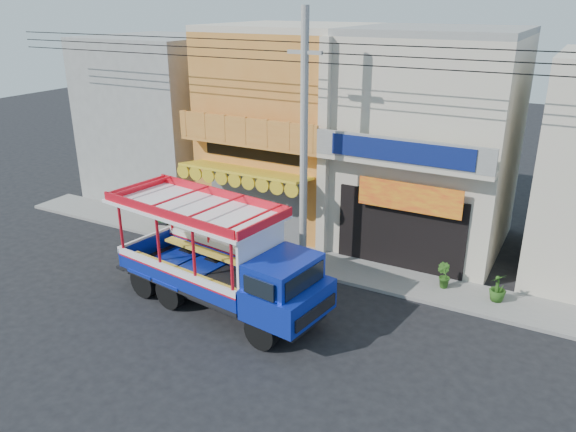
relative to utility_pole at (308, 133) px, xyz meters
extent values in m
plane|color=black|center=(0.85, -3.30, -5.03)|extent=(90.00, 90.00, 0.00)
cube|color=slate|center=(0.85, 0.70, -4.97)|extent=(30.00, 2.00, 0.12)
cube|color=#C8762C|center=(-3.15, 4.70, -1.03)|extent=(6.00, 6.00, 8.00)
cube|color=#595B5E|center=(-3.15, 1.68, -3.63)|extent=(4.20, 0.10, 2.60)
cube|color=gold|center=(-3.15, 0.95, -1.98)|extent=(5.20, 1.50, 0.31)
cube|color=#C8762C|center=(-3.15, 1.35, -0.98)|extent=(6.00, 0.70, 0.18)
cube|color=#C8762C|center=(-3.15, 1.05, -0.43)|extent=(6.00, 0.12, 0.95)
cube|color=black|center=(-3.15, 1.67, -1.48)|extent=(4.50, 0.04, 0.45)
cube|color=beige|center=(-3.15, 4.70, 3.09)|extent=(6.00, 6.00, 0.24)
cube|color=beige|center=(2.85, 4.70, -1.03)|extent=(6.00, 6.00, 8.00)
cube|color=black|center=(2.85, 1.68, -3.53)|extent=(4.60, 0.12, 2.80)
cube|color=yellow|center=(3.15, 1.40, -2.13)|extent=(3.60, 0.05, 1.00)
cube|color=beige|center=(2.85, 1.35, -0.98)|extent=(6.00, 0.70, 0.18)
cube|color=gray|center=(2.85, 1.05, -0.48)|extent=(6.00, 0.12, 0.85)
cube|color=navy|center=(2.85, 0.98, -0.48)|extent=(4.80, 0.06, 0.70)
cube|color=gray|center=(2.85, 4.70, 3.09)|extent=(6.00, 6.00, 0.24)
cube|color=beige|center=(-0.15, 1.55, -1.03)|extent=(0.35, 0.30, 8.00)
cube|color=gray|center=(-10.15, 4.70, -1.23)|extent=(6.00, 6.00, 7.60)
cylinder|color=gray|center=(-0.15, 0.00, -0.53)|extent=(0.26, 0.26, 9.00)
cube|color=gray|center=(-0.15, 0.00, 2.57)|extent=(1.20, 0.12, 0.12)
cylinder|color=black|center=(0.85, 0.00, 2.27)|extent=(28.00, 0.04, 0.04)
cylinder|color=black|center=(0.85, 0.00, 2.57)|extent=(28.00, 0.04, 0.04)
cylinder|color=black|center=(0.85, 0.00, 2.87)|extent=(28.00, 0.04, 0.04)
cylinder|color=black|center=(1.07, -4.89, -4.52)|extent=(1.06, 0.43, 1.03)
cylinder|color=black|center=(1.34, -2.96, -4.52)|extent=(1.06, 0.43, 1.03)
cylinder|color=black|center=(-2.60, -4.38, -4.52)|extent=(1.06, 0.43, 1.03)
cylinder|color=black|center=(-2.33, -2.45, -4.52)|extent=(1.06, 0.43, 1.03)
cylinder|color=black|center=(-3.82, -4.21, -4.52)|extent=(1.06, 0.43, 1.03)
cylinder|color=black|center=(-3.55, -2.27, -4.52)|extent=(1.06, 0.43, 1.03)
cube|color=black|center=(-1.24, -3.58, -4.42)|extent=(7.08, 2.64, 0.29)
cube|color=#0F26A6|center=(1.41, -3.95, -3.85)|extent=(2.15, 2.50, 0.93)
cube|color=#0F26A6|center=(1.25, -3.93, -3.03)|extent=(1.71, 2.26, 0.77)
cube|color=black|center=(1.97, -4.03, -3.08)|extent=(0.31, 1.80, 0.57)
cube|color=black|center=(-2.08, -3.47, -4.21)|extent=(5.35, 2.94, 0.12)
cube|color=#0F26A6|center=(-2.23, -4.55, -3.85)|extent=(5.05, 0.79, 0.62)
cube|color=white|center=(-2.23, -4.55, -3.57)|extent=(5.05, 0.80, 0.23)
cube|color=#0F26A6|center=(-1.93, -2.39, -3.85)|extent=(5.05, 0.79, 0.62)
cube|color=white|center=(-1.93, -2.39, -3.57)|extent=(5.05, 0.80, 0.23)
cylinder|color=red|center=(-4.60, -4.19, -2.72)|extent=(0.10, 0.10, 1.65)
cylinder|color=red|center=(-4.30, -2.08, -2.72)|extent=(0.10, 0.10, 1.65)
cube|color=white|center=(0.46, -3.82, -3.05)|extent=(0.37, 2.07, 2.31)
cube|color=white|center=(-2.18, -3.45, -1.90)|extent=(6.00, 3.28, 0.10)
cube|color=red|center=(-2.18, -3.45, -1.71)|extent=(5.78, 3.15, 0.27)
cube|color=black|center=(-7.36, 0.79, -4.87)|extent=(0.56, 0.40, 0.09)
cube|color=#0D4E14|center=(-7.36, 0.79, -4.40)|extent=(0.60, 0.23, 0.83)
imported|color=#275016|center=(4.67, 0.91, -4.49)|extent=(0.59, 0.55, 0.84)
imported|color=#275016|center=(6.42, 0.82, -4.45)|extent=(0.72, 0.72, 0.93)
camera|label=1|loc=(8.13, -16.28, 4.09)|focal=35.00mm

